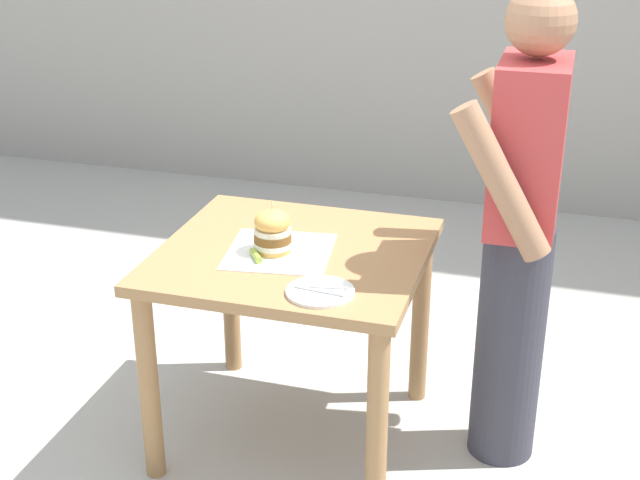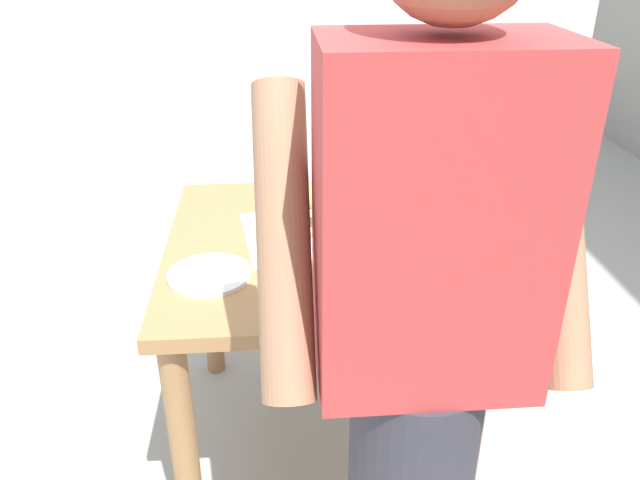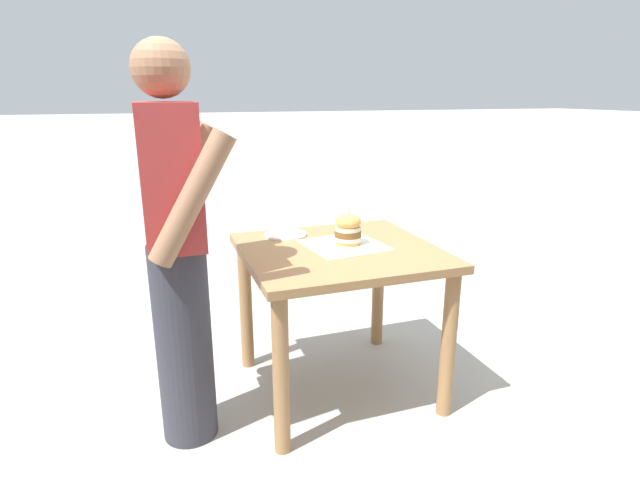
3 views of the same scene
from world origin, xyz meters
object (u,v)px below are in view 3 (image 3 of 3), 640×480
Objects in this scene: pickle_spear at (348,237)px; side_plate_with_forks at (286,234)px; sandwich at (348,229)px; patio_table at (339,275)px; diner_across_table at (177,247)px.

pickle_spear is 0.40× the size of side_plate_with_forks.
sandwich is 2.12× the size of pickle_spear.
sandwich is (0.04, -0.06, 0.22)m from patio_table.
sandwich is 0.11m from pickle_spear.
patio_table is at bearing -147.52° from side_plate_with_forks.
patio_table is at bearing 140.75° from pickle_spear.
sandwich is 0.11× the size of diner_across_table.
pickle_spear is 0.34m from side_plate_with_forks.
side_plate_with_forks is at bearing 57.44° from pickle_spear.
sandwich reaches higher than side_plate_with_forks.
pickle_spear is 0.05× the size of diner_across_table.
diner_across_table is (-0.24, 0.86, 0.10)m from pickle_spear.
sandwich is 0.36m from side_plate_with_forks.
side_plate_with_forks is (0.30, 0.19, 0.14)m from patio_table.
side_plate_with_forks is at bearing 32.48° from patio_table.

